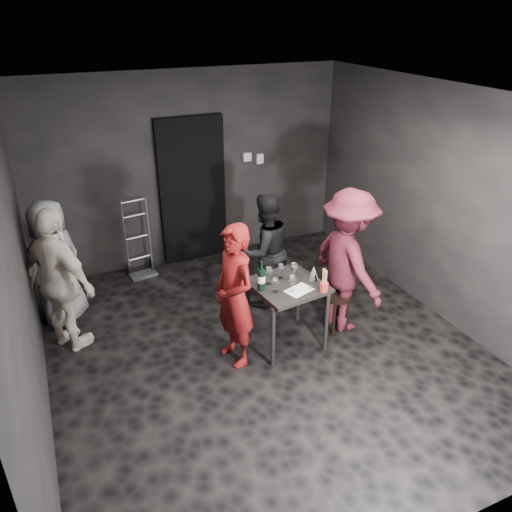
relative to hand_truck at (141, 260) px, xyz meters
name	(u,v)px	position (x,y,z in m)	size (l,w,h in m)	color
floor	(264,347)	(0.87, -2.27, -0.21)	(4.50, 5.00, 0.02)	black
ceiling	(266,97)	(0.87, -2.27, 2.49)	(4.50, 5.00, 0.02)	silver
wall_back	(190,170)	(0.87, 0.23, 1.14)	(4.50, 0.04, 2.70)	black
wall_front	(443,400)	(0.87, -4.77, 1.14)	(4.50, 0.04, 2.70)	black
wall_left	(20,283)	(-1.38, -2.27, 1.14)	(0.04, 5.00, 2.70)	black
wall_right	(440,205)	(3.12, -2.27, 1.14)	(0.04, 5.00, 2.70)	black
doorway	(193,191)	(0.87, 0.17, 0.84)	(0.95, 0.10, 2.10)	black
wallbox_upper	(247,157)	(1.72, 0.18, 1.24)	(0.12, 0.06, 0.12)	#B7B7B2
wallbox_lower	(259,159)	(1.92, 0.18, 1.19)	(0.10, 0.06, 0.14)	#B7B7B2
hand_truck	(141,260)	(0.00, 0.00, 0.00)	(0.37, 0.32, 1.10)	#B2B2B7
tasting_table	(287,292)	(1.15, -2.27, 0.45)	(0.72, 0.72, 0.75)	black
stool	(337,302)	(1.79, -2.30, 0.16)	(0.32, 0.32, 0.47)	black
server_red	(234,294)	(0.51, -2.33, 0.61)	(0.59, 0.39, 1.63)	maroon
woman_black	(265,252)	(1.27, -1.42, 0.52)	(0.70, 0.39, 1.45)	black
man_maroon	(348,253)	(1.91, -2.25, 0.75)	(1.23, 0.57, 1.91)	#561826
bystander_cream	(59,275)	(-1.08, -1.36, 0.69)	(1.05, 0.50, 1.79)	silver
bystander_grey	(55,262)	(-1.10, -0.77, 0.57)	(0.75, 0.41, 1.54)	gray
tasting_mat	(299,290)	(1.19, -2.44, 0.55)	(0.28, 0.19, 0.00)	white
wine_glass_a	(276,284)	(0.95, -2.37, 0.64)	(0.07, 0.07, 0.18)	white
wine_glass_b	(269,275)	(0.96, -2.19, 0.65)	(0.08, 0.08, 0.22)	white
wine_glass_c	(281,270)	(1.13, -2.13, 0.64)	(0.07, 0.07, 0.19)	white
wine_glass_d	(292,283)	(1.12, -2.42, 0.65)	(0.08, 0.08, 0.20)	white
wine_glass_e	(312,281)	(1.33, -2.46, 0.64)	(0.07, 0.07, 0.18)	white
wine_glass_f	(294,271)	(1.25, -2.22, 0.65)	(0.08, 0.08, 0.22)	white
wine_bottle	(261,279)	(0.84, -2.27, 0.67)	(0.08, 0.08, 0.34)	black
breadstick_cup	(324,281)	(1.42, -2.56, 0.67)	(0.09, 0.09, 0.28)	red
reserved_card	(313,274)	(1.46, -2.28, 0.60)	(0.08, 0.14, 0.11)	white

